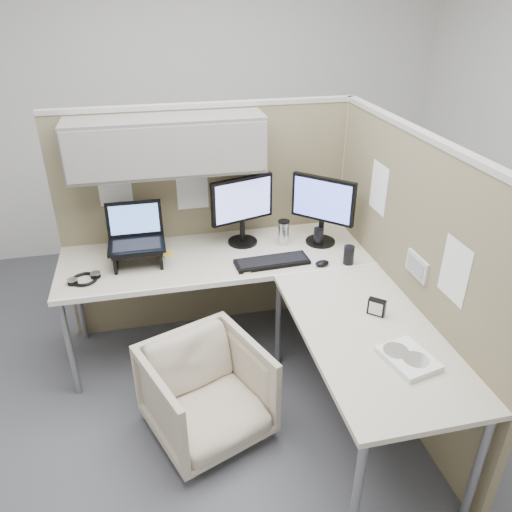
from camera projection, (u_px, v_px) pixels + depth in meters
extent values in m
plane|color=#45464C|center=(249.00, 394.00, 3.16)|extent=(4.50, 4.50, 0.00)
cube|color=#817554|center=(208.00, 223.00, 3.53)|extent=(2.00, 0.05, 1.60)
cube|color=#A8A399|center=(202.00, 105.00, 3.14)|extent=(2.00, 0.06, 0.03)
cube|color=slate|center=(167.00, 144.00, 3.06)|extent=(1.20, 0.34, 0.34)
cube|color=gray|center=(169.00, 152.00, 2.91)|extent=(1.18, 0.01, 0.30)
plane|color=white|center=(114.00, 184.00, 3.22)|extent=(0.26, 0.00, 0.26)
plane|color=white|center=(192.00, 188.00, 3.35)|extent=(0.26, 0.00, 0.26)
cube|color=#817554|center=(405.00, 277.00, 2.86)|extent=(0.05, 2.00, 1.60)
cube|color=#A8A399|center=(428.00, 137.00, 2.48)|extent=(0.06, 2.00, 0.03)
cube|color=#A8A399|center=(341.00, 210.00, 3.72)|extent=(0.06, 0.06, 1.60)
cube|color=silver|center=(418.00, 266.00, 2.65)|extent=(0.02, 0.20, 0.12)
cube|color=gray|center=(415.00, 266.00, 2.65)|extent=(0.00, 0.16, 0.09)
plane|color=white|center=(379.00, 188.00, 3.01)|extent=(0.00, 0.26, 0.26)
plane|color=white|center=(455.00, 271.00, 2.33)|extent=(0.00, 0.26, 0.26)
cube|color=beige|center=(217.00, 257.00, 3.26)|extent=(2.00, 0.68, 0.03)
cube|color=beige|center=(370.00, 334.00, 2.53)|extent=(0.68, 1.30, 0.03)
cube|color=white|center=(225.00, 283.00, 2.97)|extent=(2.00, 0.02, 0.03)
cylinder|color=gray|center=(70.00, 349.00, 3.00)|extent=(0.04, 0.04, 0.70)
cylinder|color=gray|center=(78.00, 297.00, 3.50)|extent=(0.04, 0.04, 0.70)
cylinder|color=gray|center=(357.00, 495.00, 2.14)|extent=(0.04, 0.04, 0.70)
cylinder|color=gray|center=(477.00, 470.00, 2.25)|extent=(0.04, 0.04, 0.70)
cylinder|color=gray|center=(278.00, 321.00, 3.25)|extent=(0.04, 0.04, 0.70)
imported|color=beige|center=(206.00, 389.00, 2.76)|extent=(0.77, 0.75, 0.62)
cylinder|color=black|center=(243.00, 242.00, 3.40)|extent=(0.20, 0.20, 0.02)
cylinder|color=black|center=(243.00, 231.00, 3.37)|extent=(0.04, 0.04, 0.15)
cube|color=black|center=(242.00, 200.00, 3.26)|extent=(0.43, 0.16, 0.30)
cube|color=#8E9DF5|center=(244.00, 201.00, 3.24)|extent=(0.38, 0.12, 0.26)
cylinder|color=black|center=(320.00, 241.00, 3.41)|extent=(0.20, 0.20, 0.02)
cylinder|color=black|center=(321.00, 230.00, 3.37)|extent=(0.04, 0.04, 0.15)
cube|color=black|center=(323.00, 199.00, 3.26)|extent=(0.34, 0.33, 0.30)
cube|color=#5970F1|center=(322.00, 200.00, 3.25)|extent=(0.29, 0.28, 0.26)
cube|color=black|center=(137.00, 248.00, 3.09)|extent=(0.31, 0.24, 0.02)
cube|color=black|center=(115.00, 258.00, 3.09)|extent=(0.02, 0.22, 0.12)
cube|color=black|center=(160.00, 253.00, 3.15)|extent=(0.02, 0.22, 0.12)
cube|color=black|center=(137.00, 245.00, 3.09)|extent=(0.35, 0.24, 0.02)
cube|color=black|center=(134.00, 218.00, 3.15)|extent=(0.35, 0.06, 0.22)
cube|color=#598CF2|center=(134.00, 219.00, 3.15)|extent=(0.30, 0.04, 0.18)
cube|color=black|center=(272.00, 262.00, 3.15)|extent=(0.48, 0.18, 0.02)
ellipsoid|color=black|center=(322.00, 263.00, 3.12)|extent=(0.10, 0.08, 0.03)
cylinder|color=silver|center=(284.00, 233.00, 3.36)|extent=(0.08, 0.08, 0.16)
cylinder|color=black|center=(284.00, 221.00, 3.32)|extent=(0.08, 0.08, 0.01)
cylinder|color=black|center=(349.00, 255.00, 3.12)|extent=(0.07, 0.07, 0.12)
cylinder|color=black|center=(318.00, 237.00, 3.36)|extent=(0.07, 0.07, 0.12)
cube|color=yellow|center=(243.00, 270.00, 3.07)|extent=(0.08, 0.08, 0.01)
cube|color=yellow|center=(167.00, 254.00, 3.26)|extent=(0.10, 0.10, 0.01)
torus|color=black|center=(84.00, 279.00, 2.96)|extent=(0.20, 0.20, 0.02)
cylinder|color=black|center=(73.00, 282.00, 2.92)|extent=(0.06, 0.06, 0.03)
cylinder|color=black|center=(96.00, 275.00, 2.99)|extent=(0.06, 0.06, 0.03)
cube|color=white|center=(408.00, 359.00, 2.32)|extent=(0.25, 0.29, 0.03)
cylinder|color=silver|center=(416.00, 359.00, 2.29)|extent=(0.12, 0.12, 0.00)
cylinder|color=silver|center=(396.00, 350.00, 2.35)|extent=(0.12, 0.12, 0.00)
cube|color=black|center=(377.00, 307.00, 2.64)|extent=(0.09, 0.09, 0.09)
cube|color=white|center=(376.00, 309.00, 2.63)|extent=(0.06, 0.05, 0.07)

